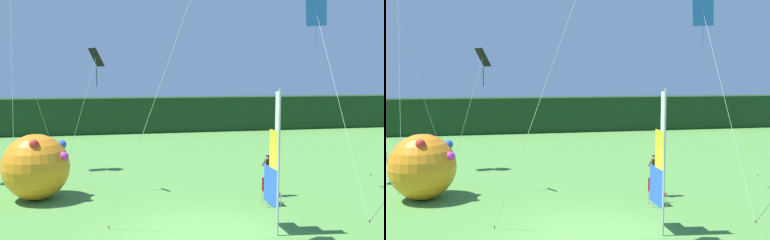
# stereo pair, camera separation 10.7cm
# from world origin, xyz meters

# --- Properties ---
(ground_plane) EXTENTS (120.00, 120.00, 0.00)m
(ground_plane) POSITION_xyz_m (0.00, 0.00, 0.00)
(ground_plane) COLOR #518E3D
(distant_treeline) EXTENTS (80.00, 2.40, 2.68)m
(distant_treeline) POSITION_xyz_m (0.00, 22.57, 1.34)
(distant_treeline) COLOR #193819
(distant_treeline) RESTS_ON ground
(banner_flag) EXTENTS (0.06, 1.03, 3.98)m
(banner_flag) POSITION_xyz_m (1.91, -0.05, 1.91)
(banner_flag) COLOR #B7B7BC
(banner_flag) RESTS_ON ground
(person_near_banner) EXTENTS (0.55, 0.48, 1.71)m
(person_near_banner) POSITION_xyz_m (3.23, 3.32, 0.92)
(person_near_banner) COLOR black
(person_near_banner) RESTS_ON ground
(inflatable_balloon) EXTENTS (2.31, 2.31, 2.31)m
(inflatable_balloon) POSITION_xyz_m (-4.95, 4.64, 1.16)
(inflatable_balloon) COLOR orange
(inflatable_balloon) RESTS_ON ground
(folding_chair) EXTENTS (0.51, 0.51, 0.89)m
(folding_chair) POSITION_xyz_m (2.83, 2.42, 0.51)
(folding_chair) COLOR #BCBCC1
(folding_chair) RESTS_ON ground
(kite_black_diamond_0) EXTENTS (1.82, 1.76, 5.32)m
(kite_black_diamond_0) POSITION_xyz_m (-2.90, 5.32, 4.71)
(kite_black_diamond_0) COLOR brown
(kite_black_diamond_0) RESTS_ON ground
(kite_blue_diamond_5) EXTENTS (0.86, 4.11, 7.09)m
(kite_blue_diamond_5) POSITION_xyz_m (5.05, 3.65, 6.35)
(kite_blue_diamond_5) COLOR brown
(kite_blue_diamond_5) RESTS_ON ground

